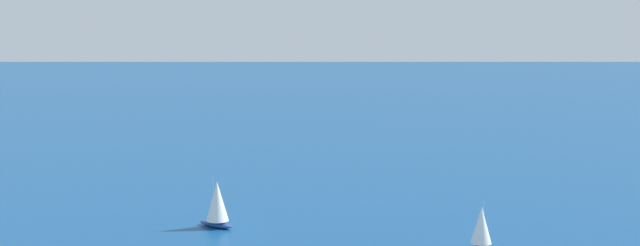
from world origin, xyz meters
name	(u,v)px	position (x,y,z in m)	size (l,w,h in m)	color
sailboat_far_port	(217,204)	(-30.98, 60.90, 6.17)	(10.54, 8.09, 13.51)	#23478C
sailboat_trailing	(481,228)	(34.02, 44.65, 5.19)	(6.91, 8.82, 11.38)	#B21E1E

